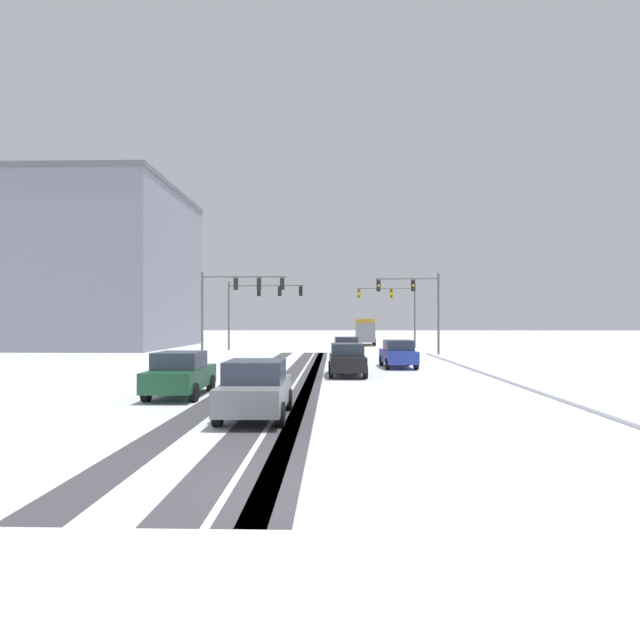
{
  "coord_description": "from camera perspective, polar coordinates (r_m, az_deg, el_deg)",
  "views": [
    {
      "loc": [
        0.88,
        -8.47,
        2.71
      ],
      "look_at": [
        0.0,
        24.31,
        2.8
      ],
      "focal_mm": 29.21,
      "sensor_mm": 36.0,
      "label": 1
    }
  ],
  "objects": [
    {
      "name": "wheel_track_center",
      "position": [
        26.07,
        -3.29,
        -6.11
      ],
      "size": [
        0.84,
        38.2,
        0.01
      ],
      "primitive_type": "cube",
      "color": "#424247",
      "rests_on": "ground"
    },
    {
      "name": "office_building_far_left_block",
      "position": [
        62.27,
        -27.87,
        5.01
      ],
      "size": [
        28.45,
        19.93,
        16.58
      ],
      "color": "gray",
      "rests_on": "ground"
    },
    {
      "name": "traffic_signal_far_left",
      "position": [
        49.56,
        -6.67,
        2.3
      ],
      "size": [
        7.35,
        0.73,
        6.5
      ],
      "color": "#56565B",
      "rests_on": "ground"
    },
    {
      "name": "ground_plane",
      "position": [
        8.94,
        -4.39,
        -17.79
      ],
      "size": [
        300.0,
        300.0,
        0.0
      ],
      "primitive_type": "plane",
      "color": "silver"
    },
    {
      "name": "traffic_signal_far_right",
      "position": [
        53.64,
        8.13,
        1.91
      ],
      "size": [
        6.07,
        0.48,
        6.5
      ],
      "color": "#56565B",
      "rests_on": "ground"
    },
    {
      "name": "box_truck_delivery",
      "position": [
        60.27,
        4.97,
        -1.18
      ],
      "size": [
        2.56,
        7.49,
        3.02
      ],
      "color": "slate",
      "rests_on": "ground"
    },
    {
      "name": "car_dark_green_fourth",
      "position": [
        19.48,
        -15.04,
        -5.72
      ],
      "size": [
        1.88,
        4.12,
        1.62
      ],
      "color": "#194C2D",
      "rests_on": "ground"
    },
    {
      "name": "car_blue_second",
      "position": [
        30.83,
        8.55,
        -3.68
      ],
      "size": [
        1.97,
        4.17,
        1.62
      ],
      "color": "#233899",
      "rests_on": "ground"
    },
    {
      "name": "wheel_track_left_lane",
      "position": [
        25.99,
        -0.52,
        -6.13
      ],
      "size": [
        0.77,
        38.2,
        0.01
      ],
      "primitive_type": "cube",
      "color": "#424247",
      "rests_on": "ground"
    },
    {
      "name": "traffic_signal_near_left",
      "position": [
        39.99,
        -9.17,
        2.85
      ],
      "size": [
        6.5,
        0.41,
        6.5
      ],
      "color": "#56565B",
      "rests_on": "ground"
    },
    {
      "name": "wheel_track_oncoming",
      "position": [
        26.01,
        -1.23,
        -6.13
      ],
      "size": [
        0.75,
        38.2,
        0.01
      ],
      "primitive_type": "cube",
      "color": "#424247",
      "rests_on": "ground"
    },
    {
      "name": "car_black_third",
      "position": [
        25.94,
        2.98,
        -4.34
      ],
      "size": [
        1.89,
        4.13,
        1.62
      ],
      "color": "black",
      "rests_on": "ground"
    },
    {
      "name": "wheel_track_right_lane",
      "position": [
        26.29,
        -7.38,
        -6.06
      ],
      "size": [
        0.96,
        38.2,
        0.01
      ],
      "primitive_type": "cube",
      "color": "#424247",
      "rests_on": "ground"
    },
    {
      "name": "traffic_signal_near_right",
      "position": [
        41.84,
        10.54,
        2.43
      ],
      "size": [
        5.04,
        0.54,
        6.5
      ],
      "color": "#56565B",
      "rests_on": "ground"
    },
    {
      "name": "car_red_lead",
      "position": [
        36.71,
        2.86,
        -3.11
      ],
      "size": [
        1.95,
        4.16,
        1.62
      ],
      "color": "red",
      "rests_on": "ground"
    },
    {
      "name": "car_grey_fifth",
      "position": [
        14.84,
        -7.05,
        -7.48
      ],
      "size": [
        1.86,
        4.12,
        1.62
      ],
      "color": "slate",
      "rests_on": "ground"
    },
    {
      "name": "sidewalk_kerb_right",
      "position": [
        26.09,
        23.36,
        -5.97
      ],
      "size": [
        4.0,
        38.2,
        0.12
      ],
      "primitive_type": "cube",
      "color": "white",
      "rests_on": "ground"
    }
  ]
}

